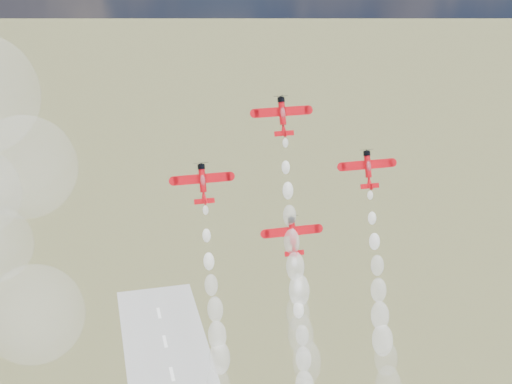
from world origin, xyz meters
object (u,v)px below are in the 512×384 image
object	(u,v)px
plane_right	(368,168)
plane_left	(203,183)
plane_lead	(282,115)
plane_slot	(293,235)

from	to	relation	value
plane_right	plane_left	bearing A→B (deg)	180.00
plane_lead	plane_slot	size ratio (longest dim) A/B	1.00
plane_left	plane_right	bearing A→B (deg)	0.00
plane_right	plane_slot	bearing A→B (deg)	-165.55
plane_lead	plane_right	xyz separation A→B (m)	(15.94, -4.11, -10.37)
plane_left	plane_slot	distance (m)	19.45
plane_left	plane_slot	xyz separation A→B (m)	(15.94, -4.11, -10.37)
plane_left	plane_slot	size ratio (longest dim) A/B	1.00
plane_right	plane_slot	distance (m)	19.45
plane_lead	plane_right	distance (m)	19.45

